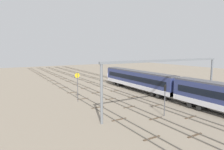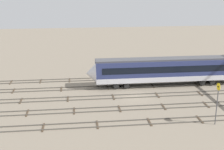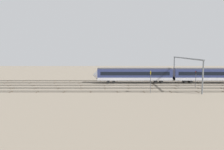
{
  "view_description": "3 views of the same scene",
  "coord_description": "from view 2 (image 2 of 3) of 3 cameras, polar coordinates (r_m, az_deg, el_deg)",
  "views": [
    {
      "loc": [
        -42.92,
        24.12,
        9.97
      ],
      "look_at": [
        1.07,
        -1.9,
        3.3
      ],
      "focal_mm": 30.85,
      "sensor_mm": 36.0,
      "label": 1
    },
    {
      "loc": [
        9.22,
        45.81,
        17.57
      ],
      "look_at": [
        3.55,
        -2.16,
        3.06
      ],
      "focal_mm": 49.52,
      "sensor_mm": 36.0,
      "label": 2
    },
    {
      "loc": [
        1.26,
        64.18,
        10.74
      ],
      "look_at": [
        1.4,
        -1.08,
        3.1
      ],
      "focal_mm": 34.42,
      "sensor_mm": 36.0,
      "label": 3
    }
  ],
  "objects": [
    {
      "name": "speed_sign_near_foreground",
      "position": [
        41.09,
        18.9,
        -4.05
      ],
      "size": [
        0.14,
        0.94,
        5.61
      ],
      "color": "#4C4C51",
      "rests_on": "ground"
    },
    {
      "name": "speed_sign_mid_trackside",
      "position": [
        56.35,
        3.3,
        1.65
      ],
      "size": [
        0.14,
        0.84,
        4.57
      ],
      "color": "#4C4C51",
      "rests_on": "ground"
    },
    {
      "name": "ground_plane",
      "position": [
        49.92,
        4.35,
        -3.93
      ],
      "size": [
        159.86,
        159.86,
        0.0
      ],
      "primitive_type": "plane",
      "color": "gray"
    },
    {
      "name": "track_middle",
      "position": [
        49.9,
        4.35,
        -3.86
      ],
      "size": [
        143.86,
        2.4,
        0.16
      ],
      "color": "#59544C",
      "rests_on": "ground"
    },
    {
      "name": "track_near_foreground",
      "position": [
        58.94,
        2.57,
        -0.57
      ],
      "size": [
        143.86,
        2.4,
        0.16
      ],
      "color": "#59544C",
      "rests_on": "ground"
    },
    {
      "name": "track_second_far",
      "position": [
        45.48,
        5.52,
        -5.99
      ],
      "size": [
        143.86,
        2.4,
        0.16
      ],
      "color": "#59544C",
      "rests_on": "ground"
    },
    {
      "name": "relay_cabinet",
      "position": [
        62.0,
        4.77,
        1.03
      ],
      "size": [
        1.31,
        0.72,
        1.73
      ],
      "color": "gray",
      "rests_on": "ground"
    },
    {
      "name": "track_far_background",
      "position": [
        41.16,
        6.94,
        -8.56
      ],
      "size": [
        143.86,
        2.4,
        0.16
      ],
      "color": "#59544C",
      "rests_on": "ground"
    },
    {
      "name": "track_with_train",
      "position": [
        54.39,
        3.38,
        -2.07
      ],
      "size": [
        143.86,
        2.4,
        0.16
      ],
      "color": "#59544C",
      "rests_on": "ground"
    }
  ]
}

